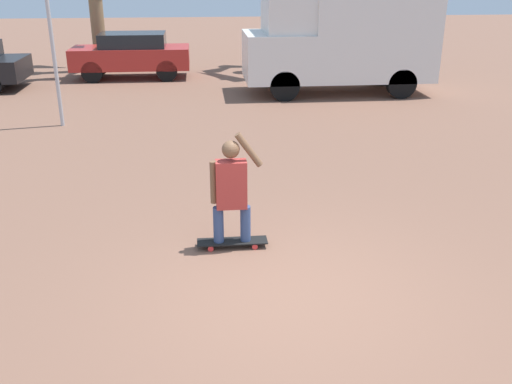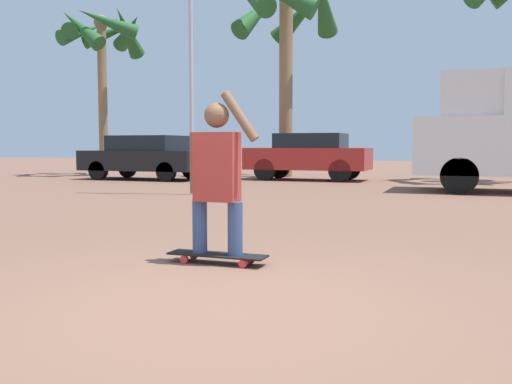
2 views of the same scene
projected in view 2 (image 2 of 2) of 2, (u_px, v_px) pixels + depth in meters
ground_plane at (219, 306)px, 3.98m from camera, size 80.00×80.00×0.00m
skateboard at (217, 255)px, 5.40m from camera, size 0.96×0.25×0.09m
person_skateboarder at (217, 170)px, 5.34m from camera, size 0.70×0.23×1.53m
parked_car_red at (309, 155)px, 18.49m from camera, size 3.94×1.71×1.51m
parked_car_black at (146, 156)px, 18.86m from camera, size 4.05×1.94×1.45m
palm_tree_center_background at (284, 17)px, 20.12m from camera, size 3.91×3.99×7.15m
palm_tree_far_left at (101, 37)px, 21.15m from camera, size 3.46×3.45×6.19m
flagpole at (193, 5)px, 12.71m from camera, size 1.05×0.12×7.53m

